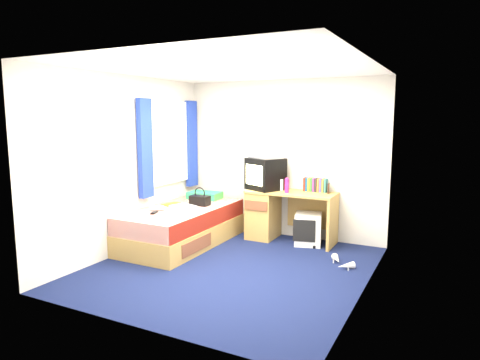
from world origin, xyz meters
The scene contains 20 objects.
ground centered at (0.00, 0.00, 0.00)m, with size 3.40×3.40×0.00m, color #0C1438.
room_shell centered at (0.00, 0.00, 1.45)m, with size 3.40×3.40×3.40m.
bed centered at (-1.10, 0.57, 0.27)m, with size 1.01×2.00×0.54m.
pillow centered at (-1.17, 1.30, 0.60)m, with size 0.51×0.32×0.11m, color teal.
desk centered at (-0.02, 1.44, 0.41)m, with size 1.30×0.55×0.75m.
storage_cube centered at (0.54, 1.38, 0.23)m, with size 0.37×0.37×0.46m, color white.
crt_tv centered at (-0.17, 1.44, 0.99)m, with size 0.62×0.61×0.48m.
vcr centered at (-0.17, 1.44, 1.27)m, with size 0.46×0.33×0.09m, color #BBBBBE.
book_row centered at (0.57, 1.60, 0.85)m, with size 0.34×0.13×0.20m.
picture_frame centered at (0.78, 1.54, 0.82)m, with size 0.02×0.12×0.14m, color black.
pink_water_bottle centered at (0.23, 1.30, 0.85)m, with size 0.06×0.06×0.20m, color #DE1F71.
aerosol_can centered at (0.09, 1.44, 0.84)m, with size 0.05×0.05×0.18m, color white.
handbag centered at (-0.96, 0.84, 0.62)m, with size 0.29×0.16×0.27m.
towel centered at (-0.89, 0.28, 0.59)m, with size 0.31×0.26×0.10m, color silver.
magazine centered at (-1.34, 0.68, 0.55)m, with size 0.21×0.28×0.01m, color yellow.
water_bottle centered at (-1.30, 0.24, 0.58)m, with size 0.07×0.07×0.20m, color silver.
colour_swatch_fan centered at (-1.01, -0.03, 0.55)m, with size 0.22×0.06×0.01m, color yellow.
remote_control centered at (-1.23, 0.09, 0.55)m, with size 0.05×0.16×0.02m, color black.
window_assembly centered at (-1.55, 0.90, 1.42)m, with size 0.11×1.42×1.40m.
white_heels centered at (1.20, 0.70, 0.04)m, with size 0.36×0.43×0.09m.
Camera 1 is at (2.40, -4.44, 1.84)m, focal length 32.00 mm.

